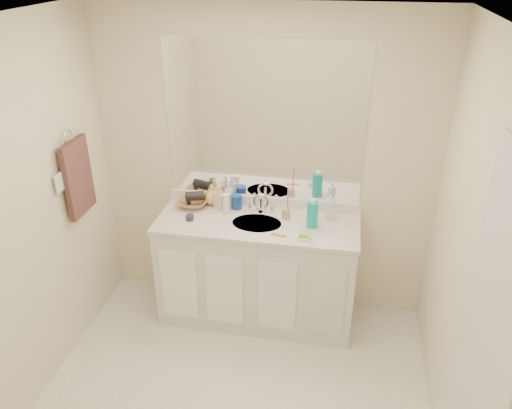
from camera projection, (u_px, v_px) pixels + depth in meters
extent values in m
cube|color=white|center=(215.00, 28.00, 2.13)|extent=(2.60, 2.60, 0.02)
cube|color=#F3E6BE|center=(264.00, 168.00, 3.82)|extent=(2.60, 0.02, 2.40)
cube|color=#F3E6BE|center=(6.00, 239.00, 2.89)|extent=(0.02, 2.60, 2.40)
cube|color=#F3E6BE|center=(477.00, 289.00, 2.48)|extent=(0.02, 2.60, 2.40)
cube|color=silver|center=(257.00, 272.00, 3.94)|extent=(1.50, 0.55, 0.85)
cube|color=silver|center=(257.00, 223.00, 3.73)|extent=(1.52, 0.57, 0.03)
cube|color=white|center=(263.00, 201.00, 3.94)|extent=(1.52, 0.03, 0.08)
cylinder|color=beige|center=(257.00, 224.00, 3.72)|extent=(0.37, 0.37, 0.02)
cylinder|color=silver|center=(261.00, 205.00, 3.84)|extent=(0.02, 0.02, 0.11)
cube|color=white|center=(264.00, 123.00, 3.65)|extent=(1.48, 0.01, 1.20)
cylinder|color=#153D96|center=(237.00, 202.00, 3.89)|extent=(0.11, 0.11, 0.11)
cylinder|color=tan|center=(286.00, 214.00, 3.76)|extent=(0.07, 0.07, 0.08)
cylinder|color=#E53C96|center=(288.00, 201.00, 3.70)|extent=(0.02, 0.04, 0.20)
cylinder|color=#0EACA1|center=(312.00, 214.00, 3.62)|extent=(0.09, 0.09, 0.20)
cylinder|color=white|center=(330.00, 209.00, 3.73)|extent=(0.08, 0.08, 0.16)
cube|color=white|center=(303.00, 237.00, 3.52)|extent=(0.13, 0.12, 0.01)
cube|color=#92E938|center=(303.00, 235.00, 3.51)|extent=(0.07, 0.05, 0.02)
cube|color=#F45419|center=(278.00, 235.00, 3.55)|extent=(0.11, 0.04, 0.00)
cylinder|color=#2E2E35|center=(190.00, 217.00, 3.74)|extent=(0.07, 0.07, 0.04)
cylinder|color=white|center=(226.00, 204.00, 3.81)|extent=(0.05, 0.05, 0.16)
imported|color=silver|center=(229.00, 194.00, 3.90)|extent=(0.09, 0.09, 0.21)
imported|color=beige|center=(220.00, 197.00, 3.89)|extent=(0.11, 0.11, 0.19)
imported|color=#E3C258|center=(212.00, 194.00, 3.95)|extent=(0.16, 0.16, 0.17)
imported|color=#B07547|center=(193.00, 203.00, 3.94)|extent=(0.26, 0.26, 0.06)
cylinder|color=black|center=(195.00, 196.00, 3.91)|extent=(0.16, 0.12, 0.07)
torus|color=silver|center=(68.00, 137.00, 3.40)|extent=(0.01, 0.11, 0.11)
cube|color=#37201D|center=(78.00, 178.00, 3.54)|extent=(0.04, 0.32, 0.55)
cube|color=white|center=(59.00, 183.00, 3.35)|extent=(0.01, 0.08, 0.13)
cube|color=silver|center=(479.00, 362.00, 2.31)|extent=(0.02, 0.82, 2.00)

